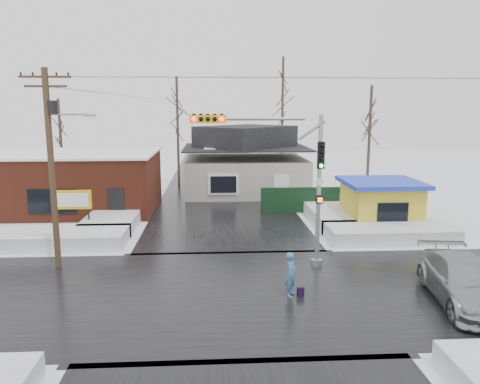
{
  "coord_description": "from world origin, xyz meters",
  "views": [
    {
      "loc": [
        -0.81,
        -17.66,
        7.35
      ],
      "look_at": [
        0.58,
        5.96,
        3.0
      ],
      "focal_mm": 35.0,
      "sensor_mm": 36.0,
      "label": 1
    }
  ],
  "objects": [
    {
      "name": "road_ns",
      "position": [
        0.0,
        0.0,
        0.01
      ],
      "size": [
        10.0,
        120.0,
        0.02
      ],
      "primitive_type": "cube",
      "color": "black",
      "rests_on": "ground"
    },
    {
      "name": "pedestrian",
      "position": [
        2.2,
        -0.48,
        0.88
      ],
      "size": [
        0.64,
        0.76,
        1.77
      ],
      "primitive_type": "imported",
      "rotation": [
        0.0,
        0.0,
        1.17
      ],
      "color": "teal",
      "rests_on": "ground"
    },
    {
      "name": "marquee_sign",
      "position": [
        -9.0,
        9.49,
        1.92
      ],
      "size": [
        2.2,
        0.21,
        2.55
      ],
      "color": "black",
      "rests_on": "ground"
    },
    {
      "name": "snowbank_nside_w",
      "position": [
        -7.0,
        12.0,
        0.4
      ],
      "size": [
        3.0,
        8.0,
        0.8
      ],
      "primitive_type": "cube",
      "color": "white",
      "rests_on": "ground"
    },
    {
      "name": "house",
      "position": [
        2.0,
        22.0,
        2.62
      ],
      "size": [
        10.4,
        8.4,
        5.76
      ],
      "color": "#ABA89B",
      "rests_on": "ground"
    },
    {
      "name": "tree_far_west",
      "position": [
        -14.0,
        24.0,
        6.36
      ],
      "size": [
        3.0,
        3.0,
        8.0
      ],
      "color": "#332821",
      "rests_on": "ground"
    },
    {
      "name": "kiosk",
      "position": [
        9.5,
        9.99,
        1.46
      ],
      "size": [
        4.6,
        4.6,
        2.88
      ],
      "color": "gold",
      "rests_on": "ground"
    },
    {
      "name": "brick_building",
      "position": [
        -11.0,
        15.99,
        2.08
      ],
      "size": [
        12.2,
        8.2,
        4.12
      ],
      "color": "maroon",
      "rests_on": "ground"
    },
    {
      "name": "snowbank_ne",
      "position": [
        9.0,
        7.0,
        0.4
      ],
      "size": [
        7.0,
        3.0,
        0.8
      ],
      "primitive_type": "cube",
      "color": "white",
      "rests_on": "ground"
    },
    {
      "name": "ground",
      "position": [
        0.0,
        0.0,
        0.0
      ],
      "size": [
        120.0,
        120.0,
        0.0
      ],
      "primitive_type": "plane",
      "color": "white",
      "rests_on": "ground"
    },
    {
      "name": "snowbank_nw",
      "position": [
        -9.0,
        7.0,
        0.4
      ],
      "size": [
        7.0,
        3.0,
        0.8
      ],
      "primitive_type": "cube",
      "color": "white",
      "rests_on": "ground"
    },
    {
      "name": "tree_far_right",
      "position": [
        12.0,
        20.0,
        7.16
      ],
      "size": [
        3.0,
        3.0,
        9.0
      ],
      "color": "#332821",
      "rests_on": "ground"
    },
    {
      "name": "tree_far_mid",
      "position": [
        6.0,
        28.0,
        9.54
      ],
      "size": [
        3.0,
        3.0,
        12.0
      ],
      "color": "#332821",
      "rests_on": "ground"
    },
    {
      "name": "traffic_signal",
      "position": [
        2.43,
        2.97,
        4.54
      ],
      "size": [
        6.05,
        0.68,
        7.0
      ],
      "color": "gray",
      "rests_on": "ground"
    },
    {
      "name": "road_ew",
      "position": [
        0.0,
        0.0,
        0.01
      ],
      "size": [
        120.0,
        10.0,
        0.02
      ],
      "primitive_type": "cube",
      "color": "black",
      "rests_on": "ground"
    },
    {
      "name": "shopping_bag",
      "position": [
        2.57,
        -0.55,
        0.17
      ],
      "size": [
        0.3,
        0.19,
        0.35
      ],
      "primitive_type": "cube",
      "rotation": [
        0.0,
        0.0,
        0.28
      ],
      "color": "black",
      "rests_on": "ground"
    },
    {
      "name": "fence",
      "position": [
        6.5,
        14.0,
        0.9
      ],
      "size": [
        8.0,
        0.12,
        1.8
      ],
      "primitive_type": "cube",
      "color": "black",
      "rests_on": "ground"
    },
    {
      "name": "tree_far_left",
      "position": [
        -4.0,
        26.0,
        7.95
      ],
      "size": [
        3.0,
        3.0,
        10.0
      ],
      "color": "#332821",
      "rests_on": "ground"
    },
    {
      "name": "snowbank_nside_e",
      "position": [
        7.0,
        12.0,
        0.4
      ],
      "size": [
        3.0,
        8.0,
        0.8
      ],
      "primitive_type": "cube",
      "color": "white",
      "rests_on": "ground"
    },
    {
      "name": "utility_pole",
      "position": [
        -7.93,
        3.5,
        5.11
      ],
      "size": [
        3.15,
        0.44,
        9.0
      ],
      "color": "#382619",
      "rests_on": "ground"
    },
    {
      "name": "car",
      "position": [
        8.63,
        -1.48,
        0.83
      ],
      "size": [
        3.09,
        6.01,
        1.67
      ],
      "primitive_type": "imported",
      "rotation": [
        0.0,
        0.0,
        -0.14
      ],
      "color": "#9EA2A5",
      "rests_on": "ground"
    }
  ]
}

